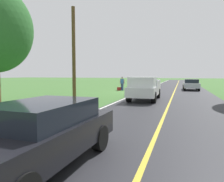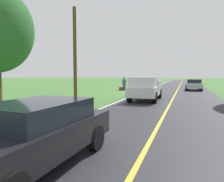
% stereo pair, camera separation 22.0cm
% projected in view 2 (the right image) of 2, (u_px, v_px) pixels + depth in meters
% --- Properties ---
extents(ground_plane, '(200.00, 200.00, 0.00)m').
position_uv_depth(ground_plane, '(130.00, 92.00, 23.65)').
color(ground_plane, '#427033').
extents(road_surface, '(7.79, 120.00, 0.00)m').
position_uv_depth(road_surface, '(176.00, 94.00, 21.97)').
color(road_surface, '#28282D').
rests_on(road_surface, ground).
extents(lane_edge_line, '(0.16, 117.60, 0.00)m').
position_uv_depth(lane_edge_line, '(141.00, 92.00, 23.21)').
color(lane_edge_line, silver).
rests_on(lane_edge_line, ground).
extents(lane_centre_line, '(0.14, 117.60, 0.00)m').
position_uv_depth(lane_centre_line, '(176.00, 93.00, 21.97)').
color(lane_centre_line, gold).
rests_on(lane_centre_line, ground).
extents(hitchhiker_walking, '(0.62, 0.51, 1.75)m').
position_uv_depth(hitchhiker_walking, '(124.00, 83.00, 26.27)').
color(hitchhiker_walking, navy).
rests_on(hitchhiker_walking, ground).
extents(suitcase_carried, '(0.46, 0.21, 0.40)m').
position_uv_depth(suitcase_carried, '(121.00, 89.00, 26.41)').
color(suitcase_carried, maroon).
rests_on(suitcase_carried, ground).
extents(pickup_truck_passing, '(2.16, 5.43, 1.82)m').
position_uv_depth(pickup_truck_passing, '(145.00, 88.00, 16.11)').
color(pickup_truck_passing, silver).
rests_on(pickup_truck_passing, ground).
extents(sedan_ahead_same_lane, '(2.00, 4.44, 1.41)m').
position_uv_depth(sedan_ahead_same_lane, '(33.00, 132.00, 4.50)').
color(sedan_ahead_same_lane, black).
rests_on(sedan_ahead_same_lane, ground).
extents(sedan_near_oncoming, '(2.02, 4.45, 1.41)m').
position_uv_depth(sedan_near_oncoming, '(194.00, 84.00, 26.75)').
color(sedan_near_oncoming, '#B2B7C1').
rests_on(sedan_near_oncoming, ground).
extents(utility_pole_roadside, '(0.28, 0.28, 7.30)m').
position_uv_depth(utility_pole_roadside, '(75.00, 54.00, 16.49)').
color(utility_pole_roadside, brown).
rests_on(utility_pole_roadside, ground).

